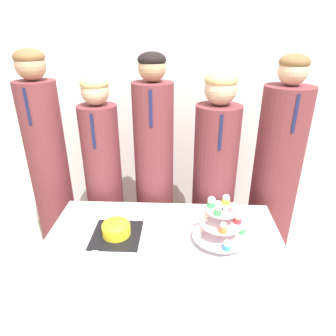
{
  "coord_description": "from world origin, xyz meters",
  "views": [
    {
      "loc": [
        0.08,
        -1.04,
        1.73
      ],
      "look_at": [
        0.02,
        0.34,
        1.09
      ],
      "focal_mm": 32.0,
      "sensor_mm": 36.0,
      "label": 1
    }
  ],
  "objects_px": {
    "student_3": "(213,188)",
    "cake_knife": "(99,255)",
    "cupcake_stand": "(220,222)",
    "student_2": "(154,180)",
    "round_cake": "(116,229)",
    "student_4": "(274,185)",
    "student_1": "(105,187)",
    "student_0": "(51,176)"
  },
  "relations": [
    {
      "from": "student_3",
      "to": "cake_knife",
      "type": "bearing_deg",
      "value": -132.24
    },
    {
      "from": "cupcake_stand",
      "to": "student_2",
      "type": "xyz_separation_m",
      "value": [
        -0.39,
        0.55,
        -0.05
      ]
    },
    {
      "from": "cake_knife",
      "to": "student_2",
      "type": "xyz_separation_m",
      "value": [
        0.22,
        0.69,
        0.07
      ]
    },
    {
      "from": "student_3",
      "to": "student_2",
      "type": "bearing_deg",
      "value": -180.0
    },
    {
      "from": "round_cake",
      "to": "cupcake_stand",
      "type": "distance_m",
      "value": 0.56
    },
    {
      "from": "cake_knife",
      "to": "student_3",
      "type": "bearing_deg",
      "value": 88.76
    },
    {
      "from": "student_4",
      "to": "cupcake_stand",
      "type": "bearing_deg",
      "value": -128.28
    },
    {
      "from": "cupcake_stand",
      "to": "student_2",
      "type": "height_order",
      "value": "student_2"
    },
    {
      "from": "round_cake",
      "to": "student_3",
      "type": "relative_size",
      "value": 0.17
    },
    {
      "from": "round_cake",
      "to": "student_1",
      "type": "bearing_deg",
      "value": 109.99
    },
    {
      "from": "round_cake",
      "to": "cake_knife",
      "type": "distance_m",
      "value": 0.17
    },
    {
      "from": "student_4",
      "to": "student_0",
      "type": "bearing_deg",
      "value": -180.0
    },
    {
      "from": "cupcake_stand",
      "to": "student_1",
      "type": "bearing_deg",
      "value": 143.66
    },
    {
      "from": "cake_knife",
      "to": "student_3",
      "type": "distance_m",
      "value": 0.94
    },
    {
      "from": "student_0",
      "to": "student_3",
      "type": "bearing_deg",
      "value": 0.0
    },
    {
      "from": "round_cake",
      "to": "cake_knife",
      "type": "xyz_separation_m",
      "value": [
        -0.06,
        -0.16,
        -0.04
      ]
    },
    {
      "from": "cake_knife",
      "to": "student_3",
      "type": "xyz_separation_m",
      "value": [
        0.63,
        0.69,
        0.02
      ]
    },
    {
      "from": "round_cake",
      "to": "student_3",
      "type": "distance_m",
      "value": 0.79
    },
    {
      "from": "student_0",
      "to": "student_4",
      "type": "height_order",
      "value": "student_0"
    },
    {
      "from": "round_cake",
      "to": "student_0",
      "type": "bearing_deg",
      "value": 136.8
    },
    {
      "from": "student_0",
      "to": "student_4",
      "type": "bearing_deg",
      "value": 0.0
    },
    {
      "from": "cake_knife",
      "to": "cupcake_stand",
      "type": "height_order",
      "value": "cupcake_stand"
    },
    {
      "from": "student_3",
      "to": "student_4",
      "type": "xyz_separation_m",
      "value": [
        0.41,
        0.0,
        0.03
      ]
    },
    {
      "from": "student_0",
      "to": "student_3",
      "type": "xyz_separation_m",
      "value": [
        1.15,
        0.0,
        -0.07
      ]
    },
    {
      "from": "round_cake",
      "to": "student_1",
      "type": "xyz_separation_m",
      "value": [
        -0.2,
        0.54,
        -0.04
      ]
    },
    {
      "from": "cupcake_stand",
      "to": "student_3",
      "type": "distance_m",
      "value": 0.56
    },
    {
      "from": "student_1",
      "to": "student_4",
      "type": "bearing_deg",
      "value": 0.0
    },
    {
      "from": "student_0",
      "to": "student_2",
      "type": "height_order",
      "value": "student_0"
    },
    {
      "from": "round_cake",
      "to": "student_3",
      "type": "bearing_deg",
      "value": 43.1
    },
    {
      "from": "student_2",
      "to": "student_3",
      "type": "distance_m",
      "value": 0.42
    },
    {
      "from": "round_cake",
      "to": "student_3",
      "type": "height_order",
      "value": "student_3"
    },
    {
      "from": "round_cake",
      "to": "student_4",
      "type": "xyz_separation_m",
      "value": [
        0.99,
        0.54,
        0.01
      ]
    },
    {
      "from": "student_2",
      "to": "student_4",
      "type": "height_order",
      "value": "student_2"
    },
    {
      "from": "cupcake_stand",
      "to": "student_4",
      "type": "relative_size",
      "value": 0.18
    },
    {
      "from": "cupcake_stand",
      "to": "student_4",
      "type": "height_order",
      "value": "student_4"
    },
    {
      "from": "cupcake_stand",
      "to": "student_1",
      "type": "distance_m",
      "value": 0.94
    },
    {
      "from": "student_2",
      "to": "student_4",
      "type": "xyz_separation_m",
      "value": [
        0.83,
        0.0,
        -0.02
      ]
    },
    {
      "from": "round_cake",
      "to": "student_2",
      "type": "distance_m",
      "value": 0.56
    },
    {
      "from": "student_1",
      "to": "student_4",
      "type": "relative_size",
      "value": 0.92
    },
    {
      "from": "round_cake",
      "to": "cupcake_stand",
      "type": "xyz_separation_m",
      "value": [
        0.55,
        -0.01,
        0.07
      ]
    },
    {
      "from": "cake_knife",
      "to": "student_0",
      "type": "distance_m",
      "value": 0.87
    },
    {
      "from": "round_cake",
      "to": "student_1",
      "type": "relative_size",
      "value": 0.18
    }
  ]
}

